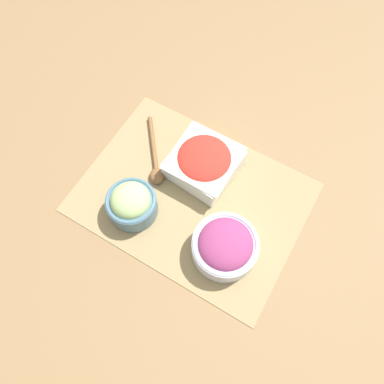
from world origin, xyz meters
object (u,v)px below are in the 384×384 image
(tomato_bowl, at_px, (204,162))
(onion_bowl, at_px, (225,246))
(cucumber_bowl, at_px, (132,203))
(wooden_spoon, at_px, (155,162))

(tomato_bowl, distance_m, onion_bowl, 0.24)
(onion_bowl, bearing_deg, cucumber_bowl, 5.00)
(cucumber_bowl, bearing_deg, wooden_spoon, -80.05)
(cucumber_bowl, distance_m, wooden_spoon, 0.15)
(cucumber_bowl, xyz_separation_m, wooden_spoon, (0.03, -0.14, -0.04))
(tomato_bowl, distance_m, wooden_spoon, 0.14)
(tomato_bowl, relative_size, onion_bowl, 1.11)
(cucumber_bowl, relative_size, wooden_spoon, 0.69)
(onion_bowl, relative_size, wooden_spoon, 0.87)
(onion_bowl, xyz_separation_m, wooden_spoon, (0.28, -0.12, -0.03))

